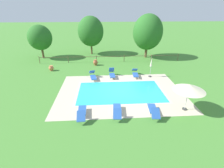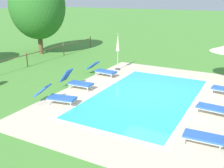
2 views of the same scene
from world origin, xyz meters
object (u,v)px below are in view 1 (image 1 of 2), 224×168
Objects in this scene: sun_lounger_south_near_corner at (93,76)px; terracotta_urn_near_fence at (51,68)px; sun_lounger_south_mid at (82,112)px; tree_west_mid at (148,32)px; sun_lounger_north_mid at (153,110)px; tree_far_west at (91,31)px; sun_lounger_north_near_steps at (112,74)px; patio_umbrella_closed_row_mid_west at (151,64)px; patio_umbrella_open_foreground at (189,88)px; sun_lounger_north_end at (117,110)px; tree_centre at (40,38)px; terracotta_urn_by_tree at (95,62)px; sun_lounger_north_far at (135,73)px.

sun_lounger_south_near_corner reaches higher than terracotta_urn_near_fence.
sun_lounger_south_mid is 17.86m from tree_west_mid.
sun_lounger_north_mid is 0.33× the size of tree_far_west.
tree_far_west is (-0.64, 10.82, 3.37)m from sun_lounger_south_near_corner.
tree_west_mid is at bearing 52.86° from sun_lounger_north_near_steps.
sun_lounger_north_near_steps is at bearing 177.16° from patio_umbrella_closed_row_mid_west.
sun_lounger_south_mid is at bearing -177.38° from patio_umbrella_open_foreground.
sun_lounger_north_end reaches higher than terracotta_urn_near_fence.
sun_lounger_north_mid is 3.18× the size of terracotta_urn_near_fence.
tree_west_mid is 1.30× the size of tree_centre.
terracotta_urn_by_tree is at bearing 17.62° from terracotta_urn_near_fence.
tree_west_mid is (0.63, 14.84, 1.96)m from patio_umbrella_open_foreground.
sun_lounger_north_end is 16.65m from tree_west_mid.
sun_lounger_south_mid is 2.65× the size of terracotta_urn_by_tree.
tree_centre is (-8.37, 4.11, 2.75)m from terracotta_urn_by_tree.
tree_centre reaches higher than terracotta_urn_by_tree.
terracotta_urn_near_fence is 0.83× the size of terracotta_urn_by_tree.
tree_far_west reaches higher than sun_lounger_north_far.
sun_lounger_south_near_corner is at bearing -178.34° from patio_umbrella_closed_row_mid_west.
sun_lounger_north_far is 0.99× the size of sun_lounger_south_mid.
sun_lounger_north_near_steps is 2.87× the size of terracotta_urn_near_fence.
sun_lounger_north_near_steps is 7.24m from sun_lounger_north_end.
tree_west_mid is (3.24, 7.85, 3.52)m from sun_lounger_north_far.
sun_lounger_north_end is 0.34× the size of tree_far_west.
terracotta_urn_near_fence is at bearing 161.28° from sun_lounger_north_near_steps.
sun_lounger_north_end is (-2.81, -7.25, -0.01)m from sun_lounger_north_far.
sun_lounger_north_mid reaches higher than terracotta_urn_by_tree.
sun_lounger_south_mid is 11.05m from terracotta_urn_near_fence.
sun_lounger_north_end is 0.86× the size of patio_umbrella_closed_row_mid_west.
tree_west_mid reaches higher than terracotta_urn_near_fence.
patio_umbrella_closed_row_mid_west is (4.50, 7.02, 1.23)m from sun_lounger_north_end.
tree_west_mid is at bearing 67.58° from sun_lounger_north_far.
sun_lounger_south_mid is 0.41× the size of tree_centre.
patio_umbrella_open_foreground is (5.33, -6.97, 1.53)m from sun_lounger_north_near_steps.
sun_lounger_north_mid is 7.43m from sun_lounger_north_far.
sun_lounger_north_near_steps is at bearing -64.94° from terracotta_urn_by_tree.
patio_umbrella_closed_row_mid_west is 8.54m from tree_west_mid.
tree_centre reaches higher than sun_lounger_north_end.
tree_far_west reaches higher than terracotta_urn_by_tree.
sun_lounger_south_near_corner is 2.64× the size of terracotta_urn_by_tree.
sun_lounger_north_near_steps is at bearing 69.67° from sun_lounger_south_mid.
sun_lounger_north_far is at bearing 53.52° from sun_lounger_south_mid.
patio_umbrella_open_foreground reaches higher than sun_lounger_north_near_steps.
sun_lounger_north_mid is at bearing -103.82° from patio_umbrella_closed_row_mid_west.
tree_west_mid reaches higher than patio_umbrella_closed_row_mid_west.
sun_lounger_south_near_corner is at bearing 85.63° from sun_lounger_south_mid.
terracotta_urn_by_tree is at bearing 123.05° from patio_umbrella_open_foreground.
sun_lounger_south_mid is 10.15m from patio_umbrella_closed_row_mid_west.
patio_umbrella_open_foreground is 0.47× the size of tree_centre.
patio_umbrella_closed_row_mid_west is at bearing 44.96° from sun_lounger_south_mid.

